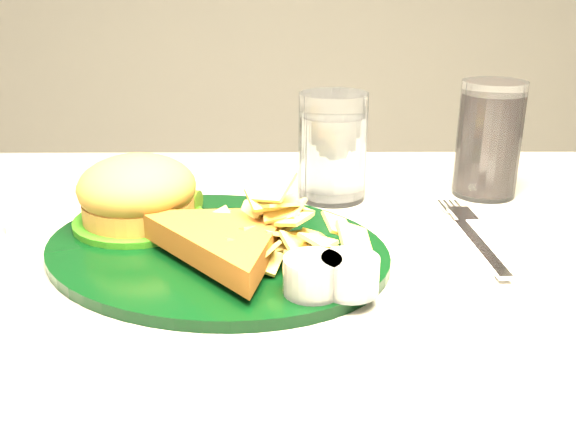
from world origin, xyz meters
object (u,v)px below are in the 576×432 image
(water_glass, at_px, (333,147))
(fork_napkin, at_px, (478,243))
(cola_glass, at_px, (489,139))
(dinner_plate, at_px, (214,218))

(water_glass, xyz_separation_m, fork_napkin, (0.14, -0.16, -0.06))
(water_glass, xyz_separation_m, cola_glass, (0.19, 0.01, 0.01))
(water_glass, height_order, cola_glass, cola_glass)
(water_glass, bearing_deg, fork_napkin, -49.06)
(dinner_plate, xyz_separation_m, water_glass, (0.13, 0.17, 0.03))
(dinner_plate, relative_size, water_glass, 2.68)
(dinner_plate, bearing_deg, fork_napkin, 27.47)
(dinner_plate, distance_m, water_glass, 0.22)
(cola_glass, height_order, fork_napkin, cola_glass)
(cola_glass, bearing_deg, water_glass, -176.48)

